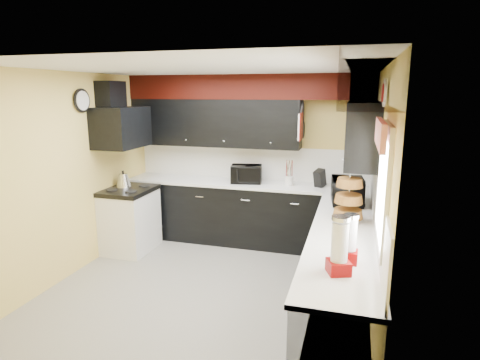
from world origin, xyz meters
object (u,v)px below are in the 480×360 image
at_px(knife_block, 320,178).
at_px(microwave, 348,191).
at_px(toaster_oven, 246,174).
at_px(utensil_crock, 289,181).
at_px(kettle, 123,180).

bearing_deg(knife_block, microwave, -38.59).
bearing_deg(toaster_oven, utensil_crock, -10.95).
xyz_separation_m(utensil_crock, knife_block, (0.43, 0.02, 0.05)).
xyz_separation_m(microwave, knife_block, (-0.40, 0.76, -0.03)).
bearing_deg(utensil_crock, toaster_oven, 179.51).
xyz_separation_m(utensil_crock, kettle, (-2.29, -0.65, 0.01)).
relative_size(toaster_oven, knife_block, 1.80).
bearing_deg(utensil_crock, microwave, -41.69).
bearing_deg(knife_block, kettle, -142.37).
relative_size(toaster_oven, microwave, 0.82).
distance_m(microwave, utensil_crock, 1.12).
distance_m(utensil_crock, knife_block, 0.44).
relative_size(knife_block, kettle, 1.17).
height_order(toaster_oven, microwave, microwave).
relative_size(utensil_crock, kettle, 0.65).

